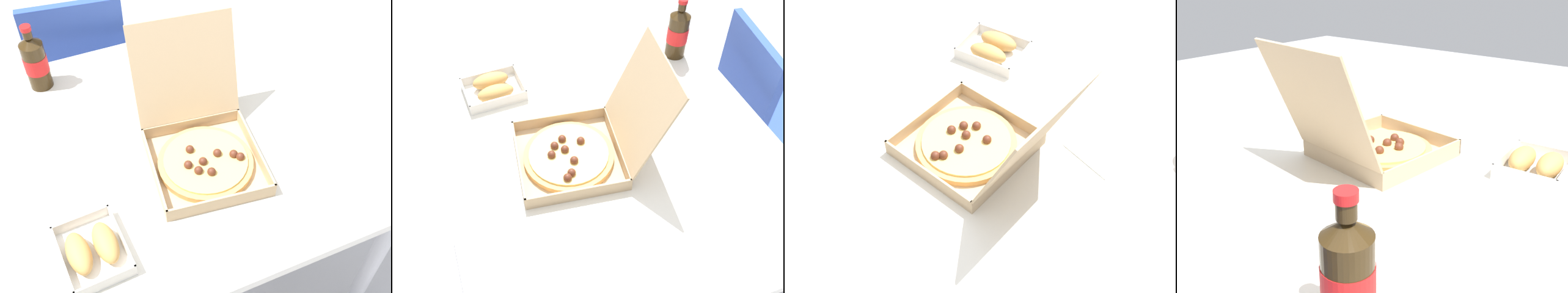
{
  "view_description": "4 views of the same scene",
  "coord_description": "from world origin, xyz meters",
  "views": [
    {
      "loc": [
        -0.33,
        -0.92,
        1.77
      ],
      "look_at": [
        0.04,
        -0.07,
        0.72
      ],
      "focal_mm": 45.56,
      "sensor_mm": 36.0,
      "label": 1
    },
    {
      "loc": [
        0.85,
        -0.37,
        1.72
      ],
      "look_at": [
        0.04,
        -0.07,
        0.74
      ],
      "focal_mm": 41.44,
      "sensor_mm": 36.0,
      "label": 2
    },
    {
      "loc": [
        0.79,
        0.4,
        1.77
      ],
      "look_at": [
        0.05,
        -0.09,
        0.74
      ],
      "focal_mm": 49.26,
      "sensor_mm": 36.0,
      "label": 3
    },
    {
      "loc": [
        -0.62,
        0.73,
        1.18
      ],
      "look_at": [
        0.05,
        -0.11,
        0.73
      ],
      "focal_mm": 40.96,
      "sensor_mm": 36.0,
      "label": 4
    }
  ],
  "objects": [
    {
      "name": "chair",
      "position": [
        -0.13,
        0.73,
        0.48
      ],
      "size": [
        0.45,
        0.45,
        0.83
      ],
      "color": "#2D4CAD",
      "rests_on": "ground_plane"
    },
    {
      "name": "dining_table",
      "position": [
        0.0,
        0.0,
        0.63
      ],
      "size": [
        1.17,
        0.99,
        0.7
      ],
      "color": "silver",
      "rests_on": "ground_plane"
    },
    {
      "name": "bread_side_box",
      "position": [
        -0.32,
        -0.28,
        0.73
      ],
      "size": [
        0.16,
        0.2,
        0.06
      ],
      "color": "white",
      "rests_on": "dining_table"
    },
    {
      "name": "cola_bottle",
      "position": [
        -0.3,
        0.39,
        0.8
      ],
      "size": [
        0.07,
        0.07,
        0.22
      ],
      "color": "#33230F",
      "rests_on": "dining_table"
    },
    {
      "name": "ground_plane",
      "position": [
        0.0,
        0.0,
        0.0
      ],
      "size": [
        10.0,
        10.0,
        0.0
      ],
      "primitive_type": "plane",
      "color": "#B2B2B7"
    },
    {
      "name": "pizza_box_open",
      "position": [
        0.05,
        -0.1,
        0.75
      ],
      "size": [
        0.34,
        0.44,
        0.32
      ],
      "color": "tan",
      "rests_on": "dining_table"
    },
    {
      "name": "paper_menu",
      "position": [
        -0.18,
        0.18,
        0.7
      ],
      "size": [
        0.25,
        0.21,
        0.0
      ],
      "primitive_type": "cube",
      "rotation": [
        0.0,
        0.0,
        -0.31
      ],
      "color": "white",
      "rests_on": "dining_table"
    }
  ]
}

